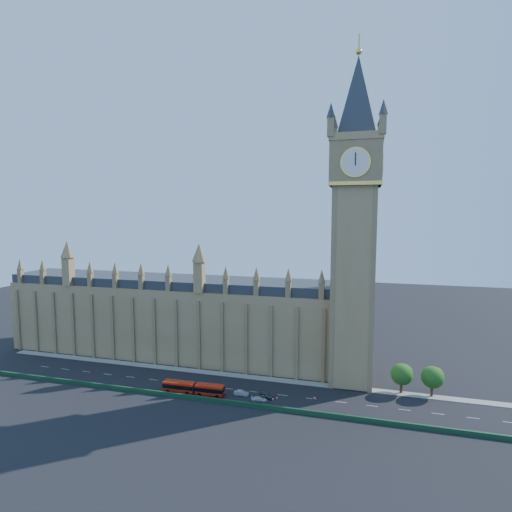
% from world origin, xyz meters
% --- Properties ---
extents(ground, '(400.00, 400.00, 0.00)m').
position_xyz_m(ground, '(0.00, 0.00, 0.00)').
color(ground, black).
rests_on(ground, ground).
extents(palace_westminster, '(120.00, 20.00, 28.00)m').
position_xyz_m(palace_westminster, '(-25.00, 22.00, 13.86)').
color(palace_westminster, olive).
rests_on(palace_westminster, ground).
extents(elizabeth_tower, '(20.59, 20.59, 105.00)m').
position_xyz_m(elizabeth_tower, '(38.00, 13.99, 54.56)').
color(elizabeth_tower, olive).
rests_on(elizabeth_tower, ground).
extents(bridge_parapet, '(160.00, 0.60, 1.20)m').
position_xyz_m(bridge_parapet, '(0.00, -9.00, 0.60)').
color(bridge_parapet, '#1E4C2D').
rests_on(bridge_parapet, ground).
extents(kerb_north, '(160.00, 3.00, 0.16)m').
position_xyz_m(kerb_north, '(0.00, 9.50, 0.08)').
color(kerb_north, gray).
rests_on(kerb_north, ground).
extents(tree_east_near, '(6.00, 6.00, 8.50)m').
position_xyz_m(tree_east_near, '(52.22, 10.08, 5.64)').
color(tree_east_near, '#382619').
rests_on(tree_east_near, ground).
extents(tree_east_far, '(6.00, 6.00, 8.50)m').
position_xyz_m(tree_east_far, '(60.22, 10.08, 5.64)').
color(tree_east_far, '#382619').
rests_on(tree_east_far, ground).
extents(red_bus, '(17.81, 3.24, 3.02)m').
position_xyz_m(red_bus, '(-4.35, -5.49, 1.59)').
color(red_bus, red).
rests_on(red_bus, ground).
extents(car_grey, '(4.92, 2.47, 1.61)m').
position_xyz_m(car_grey, '(15.65, -2.88, 0.80)').
color(car_grey, '#3F4147').
rests_on(car_grey, ground).
extents(car_silver, '(4.23, 1.70, 1.37)m').
position_xyz_m(car_silver, '(8.95, -3.08, 0.68)').
color(car_silver, '#9B9CA2').
rests_on(car_silver, ground).
extents(car_white, '(4.44, 2.17, 1.24)m').
position_xyz_m(car_white, '(14.71, -5.36, 0.62)').
color(car_white, silver).
rests_on(car_white, ground).
extents(cone_a, '(0.48, 0.48, 0.67)m').
position_xyz_m(cone_a, '(28.73, -0.06, 0.33)').
color(cone_a, black).
rests_on(cone_a, ground).
extents(cone_b, '(0.44, 0.44, 0.67)m').
position_xyz_m(cone_b, '(19.04, -2.85, 0.33)').
color(cone_b, black).
rests_on(cone_b, ground).
extents(cone_c, '(0.52, 0.52, 0.77)m').
position_xyz_m(cone_c, '(29.11, -0.32, 0.38)').
color(cone_c, black).
rests_on(cone_c, ground).
extents(cone_d, '(0.66, 0.66, 0.80)m').
position_xyz_m(cone_d, '(18.13, -3.83, 0.40)').
color(cone_d, black).
rests_on(cone_d, ground).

